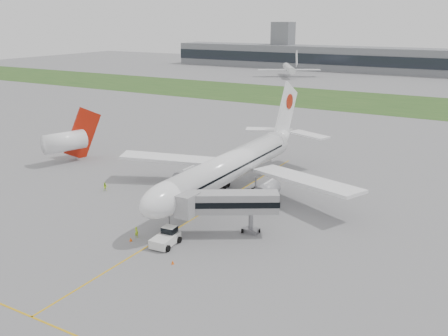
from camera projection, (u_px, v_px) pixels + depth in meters
The scene contains 14 objects.
ground at pixel (221, 202), 86.28m from camera, with size 600.00×600.00×0.00m, color gray.
apron_markings at pixel (206, 211), 82.13m from camera, with size 70.00×70.00×0.04m, color gold, non-canonical shape.
grass_strip at pixel (383, 103), 185.76m from camera, with size 600.00×50.00×0.02m, color #244A1B.
terminal_building at pixel (431, 62), 274.83m from camera, with size 320.00×22.30×14.00m.
control_tower at pixel (282, 67), 321.68m from camera, with size 12.00×12.00×56.00m, color slate, non-canonical shape.
airliner at pixel (235, 164), 88.68m from camera, with size 48.13×53.95×17.88m.
pushback_tug at pixel (166, 237), 69.83m from camera, with size 3.43×4.79×2.35m.
jet_bridge at pixel (225, 203), 71.81m from camera, with size 13.39×10.59×6.71m.
safety_cone_left at pixel (131, 239), 71.06m from camera, with size 0.44×0.44×0.60m, color #FF5E0D.
safety_cone_right at pixel (173, 262), 64.43m from camera, with size 0.40×0.40×0.54m, color #FF5E0D.
ground_crew_near at pixel (136, 232), 72.10m from camera, with size 0.61×0.40×1.67m, color #A7DA24.
ground_crew_far at pixel (105, 187), 91.46m from camera, with size 0.79×0.62×1.63m, color #BCF128.
neighbor_aircraft at pixel (67, 141), 108.85m from camera, with size 6.74×15.10×12.19m.
distant_aircraft_left at pixel (289, 77), 268.69m from camera, with size 33.63×29.67×12.86m, color white, non-canonical shape.
Camera 1 is at (40.90, -69.79, 30.58)m, focal length 40.00 mm.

